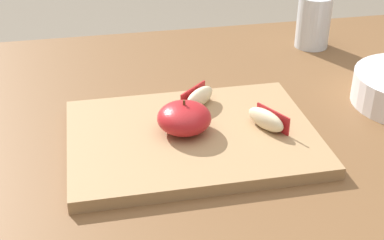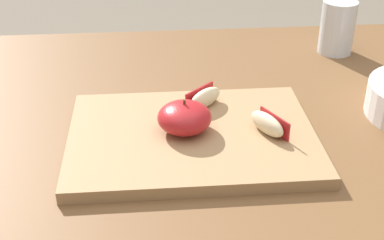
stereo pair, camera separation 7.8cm
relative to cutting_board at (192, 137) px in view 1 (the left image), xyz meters
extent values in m
cube|color=brown|center=(0.04, -0.01, -0.02)|extent=(1.36, 0.96, 0.03)
cube|color=#A37F56|center=(0.00, 0.00, 0.00)|extent=(0.36, 0.26, 0.02)
ellipsoid|color=#B21E23|center=(-0.01, 0.01, 0.03)|extent=(0.08, 0.08, 0.04)
cylinder|color=#4C3319|center=(-0.01, 0.01, 0.05)|extent=(0.00, 0.00, 0.01)
ellipsoid|color=beige|center=(0.11, -0.02, 0.02)|extent=(0.05, 0.07, 0.03)
cube|color=#B21E23|center=(0.12, -0.01, 0.02)|extent=(0.03, 0.06, 0.03)
ellipsoid|color=beige|center=(0.03, 0.08, 0.02)|extent=(0.06, 0.06, 0.03)
cube|color=#B21E23|center=(0.02, 0.08, 0.02)|extent=(0.05, 0.05, 0.03)
cylinder|color=silver|center=(0.32, 0.32, 0.04)|extent=(0.07, 0.07, 0.10)
camera|label=1|loc=(-0.13, -0.66, 0.42)|focal=50.57mm
camera|label=2|loc=(-0.06, -0.67, 0.42)|focal=50.57mm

